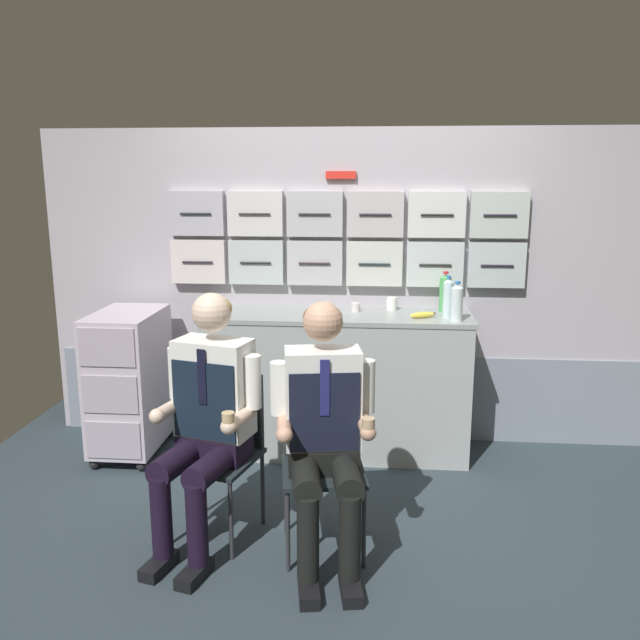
{
  "coord_description": "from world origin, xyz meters",
  "views": [
    {
      "loc": [
        0.21,
        -3.11,
        1.84
      ],
      "look_at": [
        -0.08,
        0.18,
        1.11
      ],
      "focal_mm": 36.88,
      "sensor_mm": 36.0,
      "label": 1
    }
  ],
  "objects": [
    {
      "name": "ground",
      "position": [
        0.0,
        0.0,
        -0.02
      ],
      "size": [
        4.8,
        4.8,
        0.04
      ],
      "primitive_type": "cube",
      "color": "#2C383F"
    },
    {
      "name": "galley_bulkhead",
      "position": [
        -0.0,
        1.37,
        1.08
      ],
      "size": [
        4.2,
        0.14,
        2.15
      ],
      "color": "#ADA7B2",
      "rests_on": "ground"
    },
    {
      "name": "galley_counter",
      "position": [
        -0.05,
        1.09,
        0.48
      ],
      "size": [
        1.76,
        0.53,
        0.95
      ],
      "color": "#9EA5A5",
      "rests_on": "ground"
    },
    {
      "name": "service_trolley",
      "position": [
        -1.41,
        0.92,
        0.52
      ],
      "size": [
        0.4,
        0.65,
        0.97
      ],
      "color": "black",
      "rests_on": "ground"
    },
    {
      "name": "folding_chair_left",
      "position": [
        -0.57,
        0.05,
        0.51
      ],
      "size": [
        0.49,
        0.49,
        0.83
      ],
      "color": "#2D2D33",
      "rests_on": "ground"
    },
    {
      "name": "crew_member_left",
      "position": [
        -0.61,
        -0.1,
        0.71
      ],
      "size": [
        0.53,
        0.69,
        1.28
      ],
      "color": "black",
      "rests_on": "ground"
    },
    {
      "name": "folding_chair_center",
      "position": [
        -0.05,
        -0.04,
        0.51
      ],
      "size": [
        0.46,
        0.46,
        0.83
      ],
      "color": "#2D2D33",
      "rests_on": "ground"
    },
    {
      "name": "crew_member_center",
      "position": [
        -0.03,
        -0.19,
        0.69
      ],
      "size": [
        0.51,
        0.66,
        1.26
      ],
      "color": "black",
      "rests_on": "ground"
    },
    {
      "name": "water_bottle_blue_cap",
      "position": [
        0.7,
        0.93,
        1.07
      ],
      "size": [
        0.07,
        0.07,
        0.25
      ],
      "color": "silver",
      "rests_on": "galley_counter"
    },
    {
      "name": "water_bottle_short",
      "position": [
        0.66,
        1.22,
        1.08
      ],
      "size": [
        0.08,
        0.08,
        0.27
      ],
      "color": "#4CA456",
      "rests_on": "galley_counter"
    },
    {
      "name": "water_bottle_tall",
      "position": [
        0.66,
        1.03,
        1.08
      ],
      "size": [
        0.06,
        0.06,
        0.27
      ],
      "color": "silver",
      "rests_on": "galley_counter"
    },
    {
      "name": "espresso_cup_small",
      "position": [
        -0.12,
        1.02,
        1.0
      ],
      "size": [
        0.06,
        0.06,
        0.09
      ],
      "color": "tan",
      "rests_on": "galley_counter"
    },
    {
      "name": "coffee_cup_spare",
      "position": [
        0.07,
        1.17,
        0.99
      ],
      "size": [
        0.06,
        0.06,
        0.06
      ],
      "color": "silver",
      "rests_on": "galley_counter"
    },
    {
      "name": "paper_cup_blue",
      "position": [
        0.31,
        1.24,
        1.0
      ],
      "size": [
        0.07,
        0.07,
        0.09
      ],
      "color": "white",
      "rests_on": "galley_counter"
    },
    {
      "name": "snack_banana",
      "position": [
        0.5,
        1.0,
        0.97
      ],
      "size": [
        0.17,
        0.1,
        0.04
      ],
      "color": "yellow",
      "rests_on": "galley_counter"
    }
  ]
}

